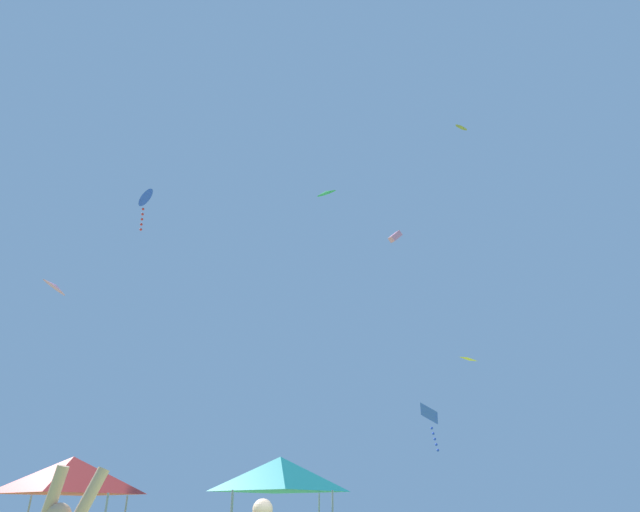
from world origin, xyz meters
The scene contains 9 objects.
canopy_tent_red centered at (-4.86, 9.30, 2.49)m, with size 2.74×2.74×2.93m.
canopy_tent_teal centered at (0.49, 10.52, 2.63)m, with size 2.89×2.89×3.09m.
kite_yellow_diamond centered at (10.65, 20.13, 8.77)m, with size 0.86×0.79×0.30m.
kite_pink_delta centered at (-7.94, 14.16, 9.36)m, with size 0.96×1.04×0.62m.
kite_blue_delta centered at (-4.55, 11.22, 11.74)m, with size 0.52×0.77×1.58m.
kite_green_delta centered at (4.02, 24.78, 20.97)m, with size 1.77×1.78×0.77m.
kite_blue_diamond centered at (10.64, 26.75, 6.91)m, with size 1.44×1.37×2.73m.
kite_pink_box centered at (6.90, 19.15, 15.01)m, with size 0.86×0.63×0.77m.
kite_yellow_delta centered at (14.05, 24.47, 27.23)m, with size 1.03×0.75×0.87m.
Camera 1 is at (-0.67, -6.25, 1.67)m, focal length 30.82 mm.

